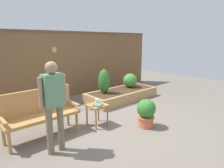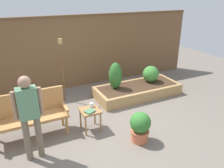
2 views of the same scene
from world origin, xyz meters
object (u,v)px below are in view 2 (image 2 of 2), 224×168
Objects in this scene: cup_on_table at (92,105)px; person_by_bench at (29,112)px; garden_bench at (29,112)px; shrub_far_corner at (151,74)px; book_on_table at (90,111)px; shrub_near_bench at (115,76)px; tiki_torch at (62,59)px; potted_boxwood at (140,126)px; side_table at (90,113)px.

person_by_bench is (-1.28, -0.50, 0.41)m from cup_on_table.
garden_bench is 3.58m from shrub_far_corner.
shrub_near_bench is at bearing 21.44° from book_on_table.
shrub_far_corner is (3.49, 0.80, -0.01)m from garden_bench.
garden_bench is at bearing -161.01° from shrub_near_bench.
garden_bench is 1.76m from tiki_torch.
garden_bench is 2.22m from potted_boxwood.
potted_boxwood is (1.89, -1.14, -0.20)m from garden_bench.
tiki_torch is at bearing 68.97° from book_on_table.
book_on_table is at bearing -121.88° from cup_on_table.
potted_boxwood is at bearing -31.15° from garden_bench.
potted_boxwood reaches higher than cup_on_table.
tiki_torch is (1.03, 1.29, 0.61)m from garden_bench.
shrub_near_bench is at bearing 32.90° from person_by_bench.
person_by_bench is (-2.37, -1.54, 0.27)m from shrub_near_bench.
side_table is 0.66× the size of shrub_near_bench.
shrub_far_corner is at bearing 24.79° from cup_on_table.
potted_boxwood reaches higher than book_on_table.
shrub_near_bench is (1.09, 1.04, 0.14)m from cup_on_table.
potted_boxwood reaches higher than side_table.
shrub_near_bench is 2.84m from person_by_bench.
side_table is 0.76× the size of potted_boxwood.
tiki_torch is at bearing 51.26° from garden_bench.
shrub_far_corner is at bearing -0.00° from shrub_near_bench.
garden_bench is 1.26m from cup_on_table.
shrub_near_bench is at bearing 44.32° from side_table.
book_on_table is 2.66m from shrub_far_corner.
shrub_near_bench reaches higher than shrub_far_corner.
person_by_bench is at bearing 168.14° from potted_boxwood.
garden_bench is at bearing -167.05° from shrub_far_corner.
person_by_bench reaches higher than potted_boxwood.
book_on_table is 0.41× the size of shrub_far_corner.
shrub_far_corner is (2.37, 1.22, 0.04)m from book_on_table.
tiki_torch reaches higher than person_by_bench.
potted_boxwood is at bearing -66.93° from book_on_table.
cup_on_table is (0.08, 0.11, 0.13)m from side_table.
garden_bench is at bearing -128.74° from tiki_torch.
person_by_bench is at bearing -156.50° from shrub_far_corner.
book_on_table is 0.11× the size of tiki_torch.
garden_bench reaches higher than shrub_far_corner.
side_table is 2.60m from shrub_far_corner.
cup_on_table is at bearing 34.20° from book_on_table.
shrub_near_bench is at bearing 180.00° from shrub_far_corner.
tiki_torch reaches higher than garden_bench.
cup_on_table reaches higher than book_on_table.
potted_boxwood is at bearing -102.74° from shrub_near_bench.
garden_bench is at bearing 148.85° from potted_boxwood.
tiki_torch reaches higher than side_table.
person_by_bench reaches higher than shrub_far_corner.
potted_boxwood is at bearing -54.03° from cup_on_table.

